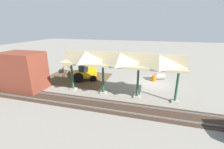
{
  "coord_description": "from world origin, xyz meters",
  "views": [
    {
      "loc": [
        0.22,
        19.73,
        7.55
      ],
      "look_at": [
        5.03,
        2.28,
        1.6
      ],
      "focal_mm": 24.0,
      "sensor_mm": 36.0,
      "label": 1
    }
  ],
  "objects_px": {
    "concrete_pipe": "(159,76)",
    "brick_utility_building": "(24,71)",
    "stop_sign": "(162,71)",
    "backhoe": "(84,72)",
    "traffic_barrel": "(154,78)"
  },
  "relations": [
    {
      "from": "backhoe",
      "to": "concrete_pipe",
      "type": "distance_m",
      "value": 10.95
    },
    {
      "from": "stop_sign",
      "to": "backhoe",
      "type": "height_order",
      "value": "backhoe"
    },
    {
      "from": "backhoe",
      "to": "concrete_pipe",
      "type": "height_order",
      "value": "backhoe"
    },
    {
      "from": "concrete_pipe",
      "to": "traffic_barrel",
      "type": "distance_m",
      "value": 1.23
    },
    {
      "from": "stop_sign",
      "to": "traffic_barrel",
      "type": "relative_size",
      "value": 2.41
    },
    {
      "from": "stop_sign",
      "to": "traffic_barrel",
      "type": "distance_m",
      "value": 1.5
    },
    {
      "from": "stop_sign",
      "to": "brick_utility_building",
      "type": "height_order",
      "value": "brick_utility_building"
    },
    {
      "from": "traffic_barrel",
      "to": "backhoe",
      "type": "bearing_deg",
      "value": 13.72
    },
    {
      "from": "stop_sign",
      "to": "brick_utility_building",
      "type": "relative_size",
      "value": 0.46
    },
    {
      "from": "concrete_pipe",
      "to": "brick_utility_building",
      "type": "height_order",
      "value": "brick_utility_building"
    },
    {
      "from": "concrete_pipe",
      "to": "brick_utility_building",
      "type": "distance_m",
      "value": 18.03
    },
    {
      "from": "stop_sign",
      "to": "traffic_barrel",
      "type": "bearing_deg",
      "value": 2.55
    },
    {
      "from": "stop_sign",
      "to": "traffic_barrel",
      "type": "height_order",
      "value": "stop_sign"
    },
    {
      "from": "stop_sign",
      "to": "backhoe",
      "type": "distance_m",
      "value": 10.96
    },
    {
      "from": "stop_sign",
      "to": "brick_utility_building",
      "type": "xyz_separation_m",
      "value": [
        16.34,
        7.08,
        0.73
      ]
    }
  ]
}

